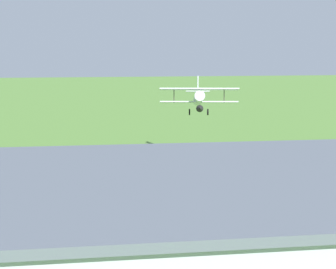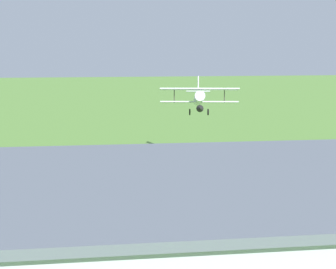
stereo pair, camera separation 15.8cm
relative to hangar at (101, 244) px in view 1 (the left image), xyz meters
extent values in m
plane|color=#568438|center=(-2.00, -33.44, -3.09)|extent=(400.00, 400.00, 0.00)
cube|color=#B7BCC6|center=(0.00, 0.02, -0.18)|extent=(37.04, 17.27, 5.81)
cube|color=slate|center=(0.00, 0.02, 2.90)|extent=(37.67, 17.89, 0.35)
cube|color=#384251|center=(-0.30, -7.97, -0.71)|extent=(10.00, 0.54, 4.77)
cylinder|color=silver|center=(-11.80, -30.56, 3.74)|extent=(2.39, 6.95, 2.16)
cone|color=black|center=(-11.06, -26.94, 3.11)|extent=(0.87, 0.94, 0.83)
cube|color=silver|center=(-11.64, -29.80, 3.45)|extent=(8.10, 2.89, 0.34)
cube|color=silver|center=(-11.51, -29.16, 4.84)|extent=(8.10, 2.89, 0.34)
cube|color=silver|center=(-12.38, -33.39, 5.26)|extent=(0.36, 1.30, 1.47)
cube|color=silver|center=(-12.41, -33.55, 4.26)|extent=(2.73, 1.40, 0.23)
cylinder|color=black|center=(-10.78, -30.30, 2.38)|extent=(0.27, 0.66, 0.64)
cylinder|color=black|center=(-12.64, -29.92, 2.38)|extent=(0.27, 0.66, 0.64)
cylinder|color=#332D28|center=(-9.07, -29.99, 4.15)|extent=(0.14, 0.34, 1.47)
cylinder|color=#332D28|center=(-14.09, -28.96, 4.15)|extent=(0.14, 0.34, 1.47)
cube|color=gold|center=(-16.41, -15.25, -2.39)|extent=(2.00, 4.71, 0.76)
cube|color=#2D3842|center=(-16.41, -15.25, -1.69)|extent=(1.70, 2.66, 0.64)
cylinder|color=black|center=(-17.25, -13.64, -2.77)|extent=(0.25, 0.65, 0.64)
cylinder|color=black|center=(-15.44, -13.71, -2.77)|extent=(0.25, 0.65, 0.64)
cylinder|color=black|center=(-17.38, -16.79, -2.77)|extent=(0.25, 0.65, 0.64)
cylinder|color=black|center=(-15.57, -16.86, -2.77)|extent=(0.25, 0.65, 0.64)
camera|label=1|loc=(1.03, 22.46, 8.46)|focal=55.94mm
camera|label=2|loc=(0.88, 22.49, 8.46)|focal=55.94mm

